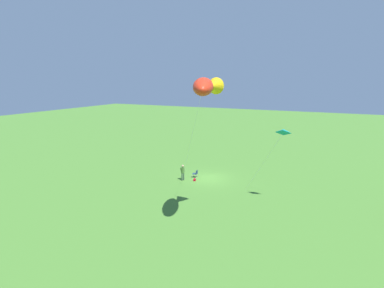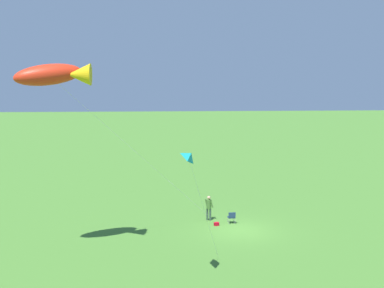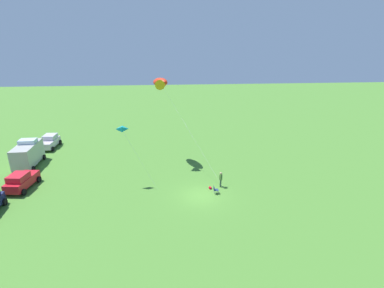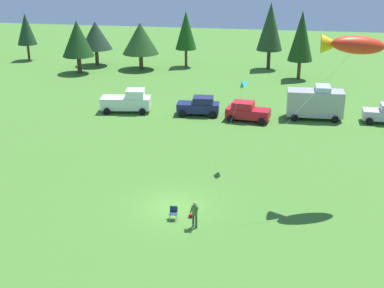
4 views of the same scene
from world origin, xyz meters
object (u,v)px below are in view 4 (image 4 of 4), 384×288
(van_motorhome_grey, at_px, (315,102))
(kite_delta_teal, at_px, (242,84))
(backpack_on_grass, at_px, (191,216))
(person_kite_flyer, at_px, (195,212))
(car_navy_hatch, at_px, (199,106))
(kite_large_fish, at_px, (352,45))
(truck_white_pickup, at_px, (128,101))
(car_red_sedan, at_px, (247,111))
(folding_chair, at_px, (173,212))

(van_motorhome_grey, xyz_separation_m, kite_delta_teal, (-6.21, -13.04, 4.80))
(backpack_on_grass, height_order, kite_delta_teal, kite_delta_teal)
(person_kite_flyer, bearing_deg, van_motorhome_grey, -173.90)
(kite_delta_teal, bearing_deg, van_motorhome_grey, 64.53)
(car_navy_hatch, relative_size, kite_large_fish, 0.38)
(car_navy_hatch, bearing_deg, van_motorhome_grey, -0.28)
(person_kite_flyer, xyz_separation_m, kite_large_fish, (8.84, 6.43, 9.25))
(person_kite_flyer, xyz_separation_m, van_motorhome_grey, (7.91, 23.56, 0.62))
(truck_white_pickup, xyz_separation_m, van_motorhome_grey, (18.83, 1.04, 0.54))
(person_kite_flyer, bearing_deg, car_navy_hatch, -146.60)
(kite_large_fish, bearing_deg, car_red_sedan, 116.10)
(kite_delta_teal, bearing_deg, backpack_on_grass, -102.87)
(backpack_on_grass, bearing_deg, car_red_sedan, 84.93)
(folding_chair, xyz_separation_m, kite_delta_teal, (3.20, 9.69, 5.96))
(person_kite_flyer, xyz_separation_m, backpack_on_grass, (-0.43, 1.22, -0.91))
(folding_chair, bearing_deg, kite_large_fish, 114.32)
(folding_chair, height_order, backpack_on_grass, folding_chair)
(backpack_on_grass, height_order, kite_large_fish, kite_large_fish)
(car_red_sedan, relative_size, kite_large_fish, 0.38)
(backpack_on_grass, relative_size, kite_delta_teal, 0.05)
(backpack_on_grass, relative_size, van_motorhome_grey, 0.06)
(person_kite_flyer, bearing_deg, folding_chair, -94.66)
(folding_chair, bearing_deg, van_motorhome_grey, 153.43)
(backpack_on_grass, relative_size, kite_large_fish, 0.03)
(backpack_on_grass, xyz_separation_m, car_red_sedan, (1.81, 20.43, 0.84))
(truck_white_pickup, relative_size, car_red_sedan, 1.19)
(person_kite_flyer, relative_size, backpack_on_grass, 5.44)
(person_kite_flyer, relative_size, car_red_sedan, 0.40)
(backpack_on_grass, relative_size, car_navy_hatch, 0.07)
(folding_chair, relative_size, car_navy_hatch, 0.19)
(backpack_on_grass, bearing_deg, van_motorhome_grey, 69.54)
(car_red_sedan, relative_size, van_motorhome_grey, 0.80)
(folding_chair, xyz_separation_m, car_red_sedan, (2.88, 20.81, 0.46))
(truck_white_pickup, distance_m, van_motorhome_grey, 18.87)
(folding_chair, distance_m, car_navy_hatch, 21.97)
(person_kite_flyer, height_order, van_motorhome_grey, van_motorhome_grey)
(car_red_sedan, height_order, van_motorhome_grey, van_motorhome_grey)
(truck_white_pickup, relative_size, kite_large_fish, 0.45)
(person_kite_flyer, xyz_separation_m, car_navy_hatch, (-3.50, 22.72, -0.07))
(kite_large_fish, height_order, kite_delta_teal, kite_large_fish)
(truck_white_pickup, height_order, kite_large_fish, kite_large_fish)
(kite_large_fish, bearing_deg, folding_chair, -151.59)
(car_navy_hatch, relative_size, car_red_sedan, 0.98)
(person_kite_flyer, distance_m, truck_white_pickup, 25.03)
(truck_white_pickup, relative_size, van_motorhome_grey, 0.96)
(car_navy_hatch, height_order, van_motorhome_grey, van_motorhome_grey)
(car_red_sedan, bearing_deg, backpack_on_grass, 92.34)
(folding_chair, relative_size, truck_white_pickup, 0.16)
(folding_chair, height_order, van_motorhome_grey, van_motorhome_grey)
(folding_chair, xyz_separation_m, car_navy_hatch, (-2.00, 21.88, 0.46))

